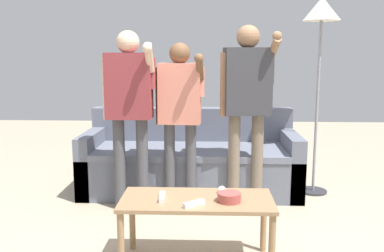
{
  "coord_description": "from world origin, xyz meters",
  "views": [
    {
      "loc": [
        0.04,
        -2.8,
        1.39
      ],
      "look_at": [
        -0.08,
        0.39,
        0.85
      ],
      "focal_mm": 39.37,
      "sensor_mm": 36.0,
      "label": 1
    }
  ],
  "objects_px": {
    "coffee_table": "(197,208)",
    "player_center": "(180,106)",
    "player_left": "(129,99)",
    "player_right": "(247,95)",
    "game_remote_nunchuk": "(222,190)",
    "game_remote_wand_far": "(162,197)",
    "game_remote_wand_near": "(194,204)",
    "couch": "(191,162)",
    "floor_lamp": "(321,23)",
    "snack_bowl": "(229,197)"
  },
  "relations": [
    {
      "from": "coffee_table",
      "to": "player_right",
      "type": "height_order",
      "value": "player_right"
    },
    {
      "from": "snack_bowl",
      "to": "player_center",
      "type": "xyz_separation_m",
      "value": [
        -0.39,
        1.13,
        0.46
      ]
    },
    {
      "from": "game_remote_wand_far",
      "to": "game_remote_wand_near",
      "type": "bearing_deg",
      "value": -29.07
    },
    {
      "from": "player_left",
      "to": "player_center",
      "type": "height_order",
      "value": "player_left"
    },
    {
      "from": "floor_lamp",
      "to": "couch",
      "type": "bearing_deg",
      "value": 177.19
    },
    {
      "from": "player_center",
      "to": "player_left",
      "type": "bearing_deg",
      "value": -170.58
    },
    {
      "from": "player_left",
      "to": "player_center",
      "type": "bearing_deg",
      "value": 9.42
    },
    {
      "from": "game_remote_nunchuk",
      "to": "snack_bowl",
      "type": "bearing_deg",
      "value": -76.06
    },
    {
      "from": "couch",
      "to": "game_remote_wand_near",
      "type": "xyz_separation_m",
      "value": [
        0.09,
        -1.74,
        0.18
      ]
    },
    {
      "from": "game_remote_wand_near",
      "to": "game_remote_wand_far",
      "type": "xyz_separation_m",
      "value": [
        -0.21,
        0.12,
        -0.0
      ]
    },
    {
      "from": "game_remote_nunchuk",
      "to": "game_remote_wand_far",
      "type": "bearing_deg",
      "value": -160.59
    },
    {
      "from": "couch",
      "to": "player_right",
      "type": "distance_m",
      "value": 1.04
    },
    {
      "from": "couch",
      "to": "player_right",
      "type": "height_order",
      "value": "player_right"
    },
    {
      "from": "snack_bowl",
      "to": "game_remote_nunchuk",
      "type": "bearing_deg",
      "value": 103.94
    },
    {
      "from": "couch",
      "to": "coffee_table",
      "type": "relative_size",
      "value": 2.16
    },
    {
      "from": "game_remote_wand_near",
      "to": "player_center",
      "type": "bearing_deg",
      "value": 97.71
    },
    {
      "from": "coffee_table",
      "to": "player_center",
      "type": "xyz_separation_m",
      "value": [
        -0.18,
        1.08,
        0.55
      ]
    },
    {
      "from": "game_remote_nunchuk",
      "to": "player_left",
      "type": "distance_m",
      "value": 1.3
    },
    {
      "from": "couch",
      "to": "player_left",
      "type": "xyz_separation_m",
      "value": [
        -0.52,
        -0.6,
        0.72
      ]
    },
    {
      "from": "player_right",
      "to": "coffee_table",
      "type": "bearing_deg",
      "value": -110.79
    },
    {
      "from": "player_center",
      "to": "player_right",
      "type": "distance_m",
      "value": 0.61
    },
    {
      "from": "game_remote_nunchuk",
      "to": "game_remote_wand_near",
      "type": "distance_m",
      "value": 0.32
    },
    {
      "from": "floor_lamp",
      "to": "game_remote_wand_near",
      "type": "xyz_separation_m",
      "value": [
        -1.17,
        -1.68,
        -1.22
      ]
    },
    {
      "from": "coffee_table",
      "to": "player_center",
      "type": "bearing_deg",
      "value": 99.52
    },
    {
      "from": "game_remote_nunchuk",
      "to": "player_center",
      "type": "height_order",
      "value": "player_center"
    },
    {
      "from": "couch",
      "to": "coffee_table",
      "type": "height_order",
      "value": "couch"
    },
    {
      "from": "player_center",
      "to": "game_remote_wand_far",
      "type": "height_order",
      "value": "player_center"
    },
    {
      "from": "game_remote_nunchuk",
      "to": "game_remote_wand_near",
      "type": "bearing_deg",
      "value": -125.54
    },
    {
      "from": "floor_lamp",
      "to": "game_remote_wand_far",
      "type": "distance_m",
      "value": 2.42
    },
    {
      "from": "player_center",
      "to": "player_right",
      "type": "xyz_separation_m",
      "value": [
        0.6,
        0.02,
        0.1
      ]
    },
    {
      "from": "coffee_table",
      "to": "snack_bowl",
      "type": "bearing_deg",
      "value": -13.53
    },
    {
      "from": "floor_lamp",
      "to": "player_right",
      "type": "distance_m",
      "value": 1.08
    },
    {
      "from": "coffee_table",
      "to": "game_remote_wand_near",
      "type": "height_order",
      "value": "game_remote_wand_near"
    },
    {
      "from": "snack_bowl",
      "to": "couch",
      "type": "bearing_deg",
      "value": 100.78
    },
    {
      "from": "player_left",
      "to": "player_right",
      "type": "distance_m",
      "value": 1.04
    },
    {
      "from": "coffee_table",
      "to": "game_remote_wand_far",
      "type": "bearing_deg",
      "value": -174.67
    },
    {
      "from": "player_right",
      "to": "game_remote_wand_far",
      "type": "bearing_deg",
      "value": -119.93
    },
    {
      "from": "snack_bowl",
      "to": "player_left",
      "type": "relative_size",
      "value": 0.1
    },
    {
      "from": "player_left",
      "to": "game_remote_wand_far",
      "type": "relative_size",
      "value": 9.78
    },
    {
      "from": "player_center",
      "to": "player_right",
      "type": "bearing_deg",
      "value": 2.24
    },
    {
      "from": "couch",
      "to": "coffee_table",
      "type": "bearing_deg",
      "value": -86.25
    },
    {
      "from": "game_remote_wand_near",
      "to": "game_remote_wand_far",
      "type": "relative_size",
      "value": 0.87
    },
    {
      "from": "game_remote_nunchuk",
      "to": "game_remote_wand_far",
      "type": "xyz_separation_m",
      "value": [
        -0.4,
        -0.14,
        -0.01
      ]
    },
    {
      "from": "floor_lamp",
      "to": "game_remote_wand_far",
      "type": "relative_size",
      "value": 11.85
    },
    {
      "from": "coffee_table",
      "to": "player_left",
      "type": "bearing_deg",
      "value": 121.76
    },
    {
      "from": "snack_bowl",
      "to": "coffee_table",
      "type": "bearing_deg",
      "value": 166.47
    },
    {
      "from": "snack_bowl",
      "to": "player_right",
      "type": "bearing_deg",
      "value": 79.76
    },
    {
      "from": "player_left",
      "to": "player_center",
      "type": "xyz_separation_m",
      "value": [
        0.44,
        0.07,
        -0.06
      ]
    },
    {
      "from": "player_center",
      "to": "player_right",
      "type": "relative_size",
      "value": 0.91
    },
    {
      "from": "player_right",
      "to": "game_remote_wand_far",
      "type": "xyz_separation_m",
      "value": [
        -0.65,
        -1.12,
        -0.57
      ]
    }
  ]
}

